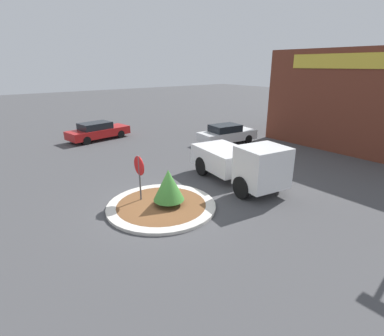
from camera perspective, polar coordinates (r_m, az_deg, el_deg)
name	(u,v)px	position (r m, az deg, el deg)	size (l,w,h in m)	color
ground_plane	(162,207)	(12.64, -5.83, -7.44)	(120.00, 120.00, 0.00)	#474749
traffic_island	(161,206)	(12.61, -5.84, -7.18)	(4.52, 4.52, 0.13)	beige
stop_sign	(139,170)	(12.67, -10.00, -0.46)	(0.82, 0.07, 2.09)	#4C4C51
island_shrub	(169,185)	(12.22, -4.49, -3.23)	(1.27, 1.27, 1.52)	brown
utility_truck	(240,162)	(14.79, 9.06, 1.07)	(5.68, 2.83, 2.25)	white
storefront_building	(375,100)	(24.20, 31.50, 10.92)	(13.13, 6.07, 6.65)	brown
parked_sedan_white	(227,134)	(22.57, 6.63, 6.45)	(2.19, 4.58, 1.45)	silver
parked_sedan_red	(98,131)	(24.79, -17.51, 6.75)	(2.51, 5.01, 1.38)	#B21919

